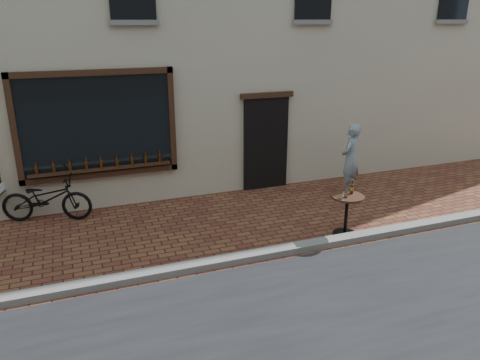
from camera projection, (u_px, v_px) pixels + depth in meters
name	position (u px, v px, depth m)	size (l,w,h in m)	color
ground	(242.00, 267.00, 7.80)	(90.00, 90.00, 0.00)	#55261B
kerb	(238.00, 258.00, 7.95)	(90.00, 0.25, 0.12)	slate
cargo_bicycle	(45.00, 198.00, 9.46)	(2.13, 1.11, 1.00)	black
bistro_table	(347.00, 207.00, 8.79)	(0.62, 0.62, 1.07)	black
pedestrian	(350.00, 159.00, 10.90)	(0.60, 0.40, 1.66)	gray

